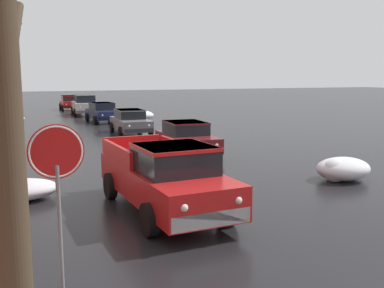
{
  "coord_description": "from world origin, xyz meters",
  "views": [
    {
      "loc": [
        -5.35,
        -3.62,
        3.33
      ],
      "look_at": [
        0.58,
        9.6,
        1.09
      ],
      "focal_mm": 41.03,
      "sensor_mm": 36.0,
      "label": 1
    }
  ],
  "objects_px": {
    "sedan_grey_parked_kerbside_mid": "(130,121)",
    "sedan_darkblue_parked_far_down_block": "(102,112)",
    "sedan_red_at_far_intersection": "(70,102)",
    "stop_sign_at_corner": "(57,168)",
    "fire_hydrant": "(16,178)",
    "pickup_truck_red_approaching_near_lane": "(165,177)",
    "sedan_maroon_parked_kerbside_close": "(186,137)",
    "suv_white_queued_behind_truck": "(84,104)"
  },
  "relations": [
    {
      "from": "sedan_grey_parked_kerbside_mid",
      "to": "sedan_darkblue_parked_far_down_block",
      "type": "distance_m",
      "value": 7.34
    },
    {
      "from": "sedan_darkblue_parked_far_down_block",
      "to": "pickup_truck_red_approaching_near_lane",
      "type": "bearing_deg",
      "value": -98.88
    },
    {
      "from": "sedan_darkblue_parked_far_down_block",
      "to": "suv_white_queued_behind_truck",
      "type": "distance_m",
      "value": 6.21
    },
    {
      "from": "sedan_red_at_far_intersection",
      "to": "fire_hydrant",
      "type": "xyz_separation_m",
      "value": [
        -6.42,
        -31.49,
        -0.4
      ]
    },
    {
      "from": "sedan_maroon_parked_kerbside_close",
      "to": "sedan_grey_parked_kerbside_mid",
      "type": "distance_m",
      "value": 7.7
    },
    {
      "from": "sedan_grey_parked_kerbside_mid",
      "to": "fire_hydrant",
      "type": "xyz_separation_m",
      "value": [
        -6.71,
        -11.04,
        -0.4
      ]
    },
    {
      "from": "suv_white_queued_behind_truck",
      "to": "sedan_red_at_far_intersection",
      "type": "height_order",
      "value": "suv_white_queued_behind_truck"
    },
    {
      "from": "pickup_truck_red_approaching_near_lane",
      "to": "sedan_grey_parked_kerbside_mid",
      "type": "xyz_separation_m",
      "value": [
        3.42,
        14.76,
        -0.13
      ]
    },
    {
      "from": "sedan_darkblue_parked_far_down_block",
      "to": "sedan_grey_parked_kerbside_mid",
      "type": "bearing_deg",
      "value": -90.26
    },
    {
      "from": "sedan_red_at_far_intersection",
      "to": "stop_sign_at_corner",
      "type": "bearing_deg",
      "value": -98.93
    },
    {
      "from": "fire_hydrant",
      "to": "stop_sign_at_corner",
      "type": "height_order",
      "value": "stop_sign_at_corner"
    },
    {
      "from": "sedan_darkblue_parked_far_down_block",
      "to": "stop_sign_at_corner",
      "type": "height_order",
      "value": "stop_sign_at_corner"
    },
    {
      "from": "pickup_truck_red_approaching_near_lane",
      "to": "sedan_red_at_far_intersection",
      "type": "relative_size",
      "value": 1.24
    },
    {
      "from": "pickup_truck_red_approaching_near_lane",
      "to": "sedan_maroon_parked_kerbside_close",
      "type": "distance_m",
      "value": 7.95
    },
    {
      "from": "pickup_truck_red_approaching_near_lane",
      "to": "fire_hydrant",
      "type": "xyz_separation_m",
      "value": [
        -3.29,
        3.72,
        -0.52
      ]
    },
    {
      "from": "sedan_grey_parked_kerbside_mid",
      "to": "fire_hydrant",
      "type": "bearing_deg",
      "value": -121.27
    },
    {
      "from": "sedan_grey_parked_kerbside_mid",
      "to": "sedan_red_at_far_intersection",
      "type": "height_order",
      "value": "same"
    },
    {
      "from": "sedan_red_at_far_intersection",
      "to": "sedan_grey_parked_kerbside_mid",
      "type": "bearing_deg",
      "value": -89.2
    },
    {
      "from": "sedan_maroon_parked_kerbside_close",
      "to": "sedan_red_at_far_intersection",
      "type": "bearing_deg",
      "value": 91.05
    },
    {
      "from": "suv_white_queued_behind_truck",
      "to": "sedan_grey_parked_kerbside_mid",
      "type": "bearing_deg",
      "value": -89.49
    },
    {
      "from": "pickup_truck_red_approaching_near_lane",
      "to": "fire_hydrant",
      "type": "relative_size",
      "value": 7.55
    },
    {
      "from": "sedan_maroon_parked_kerbside_close",
      "to": "fire_hydrant",
      "type": "bearing_deg",
      "value": -154.26
    },
    {
      "from": "suv_white_queued_behind_truck",
      "to": "stop_sign_at_corner",
      "type": "distance_m",
      "value": 32.69
    },
    {
      "from": "pickup_truck_red_approaching_near_lane",
      "to": "stop_sign_at_corner",
      "type": "distance_m",
      "value": 4.96
    },
    {
      "from": "sedan_red_at_far_intersection",
      "to": "fire_hydrant",
      "type": "distance_m",
      "value": 32.14
    },
    {
      "from": "fire_hydrant",
      "to": "sedan_darkblue_parked_far_down_block",
      "type": "bearing_deg",
      "value": 69.86
    },
    {
      "from": "stop_sign_at_corner",
      "to": "sedan_red_at_far_intersection",
      "type": "bearing_deg",
      "value": 81.07
    },
    {
      "from": "sedan_red_at_far_intersection",
      "to": "stop_sign_at_corner",
      "type": "xyz_separation_m",
      "value": [
        -6.13,
        -38.97,
        1.33
      ]
    },
    {
      "from": "pickup_truck_red_approaching_near_lane",
      "to": "suv_white_queued_behind_truck",
      "type": "distance_m",
      "value": 28.49
    },
    {
      "from": "suv_white_queued_behind_truck",
      "to": "fire_hydrant",
      "type": "distance_m",
      "value": 25.45
    },
    {
      "from": "sedan_darkblue_parked_far_down_block",
      "to": "fire_hydrant",
      "type": "distance_m",
      "value": 19.58
    },
    {
      "from": "suv_white_queued_behind_truck",
      "to": "stop_sign_at_corner",
      "type": "xyz_separation_m",
      "value": [
        -6.29,
        -32.06,
        1.1
      ]
    },
    {
      "from": "sedan_darkblue_parked_far_down_block",
      "to": "sedan_maroon_parked_kerbside_close",
      "type": "bearing_deg",
      "value": -89.25
    },
    {
      "from": "pickup_truck_red_approaching_near_lane",
      "to": "sedan_maroon_parked_kerbside_close",
      "type": "bearing_deg",
      "value": 62.68
    },
    {
      "from": "suv_white_queued_behind_truck",
      "to": "sedan_red_at_far_intersection",
      "type": "distance_m",
      "value": 6.91
    },
    {
      "from": "suv_white_queued_behind_truck",
      "to": "fire_hydrant",
      "type": "height_order",
      "value": "suv_white_queued_behind_truck"
    },
    {
      "from": "pickup_truck_red_approaching_near_lane",
      "to": "sedan_grey_parked_kerbside_mid",
      "type": "relative_size",
      "value": 1.28
    },
    {
      "from": "sedan_darkblue_parked_far_down_block",
      "to": "sedan_red_at_far_intersection",
      "type": "height_order",
      "value": "same"
    },
    {
      "from": "sedan_red_at_far_intersection",
      "to": "fire_hydrant",
      "type": "height_order",
      "value": "sedan_red_at_far_intersection"
    },
    {
      "from": "fire_hydrant",
      "to": "sedan_red_at_far_intersection",
      "type": "bearing_deg",
      "value": 78.47
    },
    {
      "from": "sedan_maroon_parked_kerbside_close",
      "to": "suv_white_queued_behind_truck",
      "type": "distance_m",
      "value": 21.24
    },
    {
      "from": "sedan_maroon_parked_kerbside_close",
      "to": "stop_sign_at_corner",
      "type": "xyz_separation_m",
      "value": [
        -6.64,
        -10.83,
        1.33
      ]
    }
  ]
}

